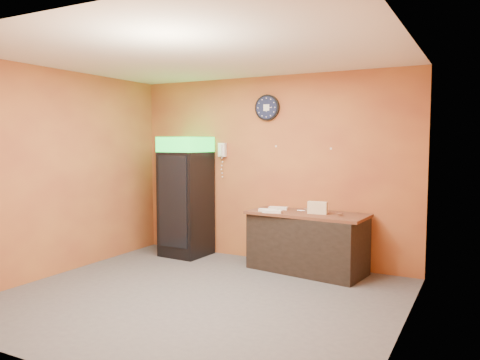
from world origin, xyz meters
The scene contains 15 objects.
floor centered at (0.00, 0.00, 0.00)m, with size 4.50×4.50×0.00m, color #47474C.
back_wall centered at (0.00, 2.00, 1.40)m, with size 4.50×0.02×2.80m, color #BC7235.
left_wall centered at (-2.25, 0.00, 1.40)m, with size 0.02×4.00×2.80m, color #BC7235.
right_wall centered at (2.25, 0.00, 1.40)m, with size 0.02×4.00×2.80m, color #BC7235.
ceiling centered at (0.00, 0.00, 2.80)m, with size 4.50×4.00×0.02m, color white.
beverage_cooler centered at (-1.30, 1.61, 0.92)m, with size 0.70×0.71×1.89m.
prep_counter centered at (0.73, 1.65, 0.40)m, with size 1.59×0.71×0.79m, color black.
wall_clock centered at (-0.04, 1.97, 2.33)m, with size 0.39×0.06×0.39m.
wall_phone centered at (-0.81, 1.95, 1.69)m, with size 0.12×0.10×0.22m.
butcher_paper centered at (0.73, 1.65, 0.81)m, with size 1.65×0.72×0.04m, color brown.
sub_roll_stack centered at (0.90, 1.60, 0.92)m, with size 0.27×0.11×0.17m.
wrapped_sandwich_left centered at (0.20, 1.48, 0.85)m, with size 0.25×0.10×0.04m, color white.
wrapped_sandwich_mid centered at (0.31, 1.39, 0.85)m, with size 0.26×0.10×0.04m, color white.
wrapped_sandwich_right centered at (0.26, 1.73, 0.85)m, with size 0.27×0.11×0.04m, color white.
kitchen_tool centered at (0.69, 1.71, 0.86)m, with size 0.05×0.05×0.05m, color silver.
Camera 1 is at (2.92, -4.49, 1.82)m, focal length 35.00 mm.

